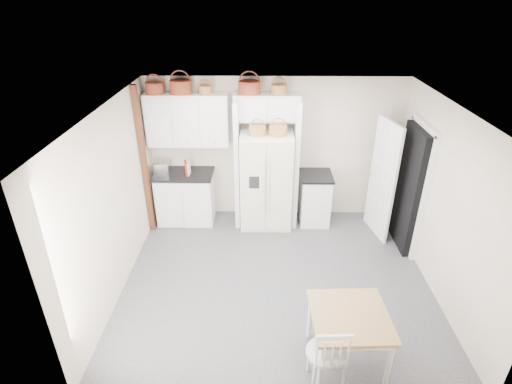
{
  "coord_description": "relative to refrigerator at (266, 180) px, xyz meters",
  "views": [
    {
      "loc": [
        -0.23,
        -4.74,
        3.95
      ],
      "look_at": [
        -0.31,
        0.4,
        1.27
      ],
      "focal_mm": 28.0,
      "sensor_mm": 36.0,
      "label": 1
    }
  ],
  "objects": [
    {
      "name": "floor",
      "position": [
        0.15,
        -1.63,
        -0.87
      ],
      "size": [
        4.5,
        4.5,
        0.0
      ],
      "primitive_type": "plane",
      "color": "#373840",
      "rests_on": "ground"
    },
    {
      "name": "ceiling",
      "position": [
        0.15,
        -1.63,
        1.73
      ],
      "size": [
        4.5,
        4.5,
        0.0
      ],
      "primitive_type": "plane",
      "color": "white",
      "rests_on": "wall_back"
    },
    {
      "name": "wall_back",
      "position": [
        0.15,
        0.37,
        0.43
      ],
      "size": [
        4.5,
        0.0,
        4.5
      ],
      "primitive_type": "plane",
      "rotation": [
        1.57,
        0.0,
        0.0
      ],
      "color": "#CAB199",
      "rests_on": "floor"
    },
    {
      "name": "wall_left",
      "position": [
        -2.1,
        -1.63,
        0.43
      ],
      "size": [
        0.0,
        4.0,
        4.0
      ],
      "primitive_type": "plane",
      "rotation": [
        1.57,
        0.0,
        1.57
      ],
      "color": "#CAB199",
      "rests_on": "floor"
    },
    {
      "name": "wall_right",
      "position": [
        2.4,
        -1.63,
        0.43
      ],
      "size": [
        0.0,
        4.0,
        4.0
      ],
      "primitive_type": "plane",
      "rotation": [
        1.57,
        0.0,
        -1.57
      ],
      "color": "#CAB199",
      "rests_on": "floor"
    },
    {
      "name": "refrigerator",
      "position": [
        0.0,
        0.0,
        0.0
      ],
      "size": [
        0.9,
        0.72,
        1.74
      ],
      "primitive_type": "cube",
      "color": "silver",
      "rests_on": "floor"
    },
    {
      "name": "base_cab_left",
      "position": [
        -1.47,
        0.07,
        -0.41
      ],
      "size": [
        1.0,
        0.63,
        0.93
      ],
      "primitive_type": "cube",
      "color": "white",
      "rests_on": "floor"
    },
    {
      "name": "base_cab_right",
      "position": [
        0.89,
        0.07,
        -0.42
      ],
      "size": [
        0.52,
        0.62,
        0.91
      ],
      "primitive_type": "cube",
      "color": "white",
      "rests_on": "floor"
    },
    {
      "name": "dining_table",
      "position": [
        0.91,
        -3.08,
        -0.51
      ],
      "size": [
        0.89,
        0.89,
        0.71
      ],
      "primitive_type": "cube",
      "rotation": [
        0.0,
        0.0,
        0.05
      ],
      "color": "olive",
      "rests_on": "floor"
    },
    {
      "name": "windsor_chair",
      "position": [
        0.63,
        -3.38,
        -0.4
      ],
      "size": [
        0.48,
        0.44,
        0.94
      ],
      "primitive_type": "cube",
      "rotation": [
        0.0,
        0.0,
        0.05
      ],
      "color": "white",
      "rests_on": "floor"
    },
    {
      "name": "counter_left",
      "position": [
        -1.47,
        0.07,
        0.08
      ],
      "size": [
        1.04,
        0.67,
        0.04
      ],
      "primitive_type": "cube",
      "color": "black",
      "rests_on": "base_cab_left"
    },
    {
      "name": "counter_right",
      "position": [
        0.89,
        0.07,
        0.06
      ],
      "size": [
        0.56,
        0.66,
        0.04
      ],
      "primitive_type": "cube",
      "color": "black",
      "rests_on": "base_cab_right"
    },
    {
      "name": "toaster",
      "position": [
        -1.87,
        0.07,
        0.19
      ],
      "size": [
        0.28,
        0.17,
        0.19
      ],
      "primitive_type": "cube",
      "rotation": [
        0.0,
        0.0,
        0.07
      ],
      "color": "silver",
      "rests_on": "counter_left"
    },
    {
      "name": "cookbook_red",
      "position": [
        -1.41,
        -0.01,
        0.22
      ],
      "size": [
        0.08,
        0.17,
        0.25
      ],
      "primitive_type": "cube",
      "rotation": [
        0.0,
        0.0,
        0.26
      ],
      "color": "maroon",
      "rests_on": "counter_left"
    },
    {
      "name": "cookbook_cream",
      "position": [
        -1.36,
        -0.01,
        0.21
      ],
      "size": [
        0.04,
        0.15,
        0.22
      ],
      "primitive_type": "cube",
      "rotation": [
        0.0,
        0.0,
        -0.07
      ],
      "color": "silver",
      "rests_on": "counter_left"
    },
    {
      "name": "basket_upper_a",
      "position": [
        -1.85,
        0.2,
        1.57
      ],
      "size": [
        0.31,
        0.31,
        0.17
      ],
      "primitive_type": "cylinder",
      "color": "brown",
      "rests_on": "upper_cabinet"
    },
    {
      "name": "basket_upper_b",
      "position": [
        -1.42,
        0.2,
        1.59
      ],
      "size": [
        0.36,
        0.36,
        0.21
      ],
      "primitive_type": "cylinder",
      "color": "brown",
      "rests_on": "upper_cabinet"
    },
    {
      "name": "basket_upper_c",
      "position": [
        -1.02,
        0.2,
        1.54
      ],
      "size": [
        0.22,
        0.22,
        0.13
      ],
      "primitive_type": "cylinder",
      "color": "brown",
      "rests_on": "upper_cabinet"
    },
    {
      "name": "basket_bridge_a",
      "position": [
        -0.3,
        0.2,
        1.58
      ],
      "size": [
        0.36,
        0.36,
        0.21
      ],
      "primitive_type": "cylinder",
      "color": "brown",
      "rests_on": "bridge_cabinet"
    },
    {
      "name": "basket_bridge_b",
      "position": [
        0.19,
        0.2,
        1.55
      ],
      "size": [
        0.27,
        0.27,
        0.15
      ],
      "primitive_type": "cylinder",
      "color": "brown",
      "rests_on": "bridge_cabinet"
    },
    {
      "name": "basket_fridge_a",
      "position": [
        -0.16,
        -0.1,
        0.95
      ],
      "size": [
        0.28,
        0.28,
        0.15
      ],
      "primitive_type": "cylinder",
      "color": "brown",
      "rests_on": "refrigerator"
    },
    {
      "name": "basket_fridge_b",
      "position": [
        0.18,
        -0.1,
        0.95
      ],
      "size": [
        0.3,
        0.3,
        0.16
      ],
      "primitive_type": "cylinder",
      "color": "brown",
      "rests_on": "refrigerator"
    },
    {
      "name": "upper_cabinet",
      "position": [
        -1.35,
        0.2,
        1.03
      ],
      "size": [
        1.4,
        0.34,
        0.9
      ],
      "primitive_type": "cube",
      "color": "white",
      "rests_on": "wall_back"
    },
    {
      "name": "bridge_cabinet",
      "position": [
        -0.0,
        0.2,
        1.25
      ],
      "size": [
        1.12,
        0.34,
        0.45
      ],
      "primitive_type": "cube",
      "color": "white",
      "rests_on": "wall_back"
    },
    {
      "name": "fridge_panel_left",
      "position": [
        -0.51,
        0.07,
        0.28
      ],
      "size": [
        0.08,
        0.6,
        2.3
      ],
      "primitive_type": "cube",
      "color": "white",
      "rests_on": "floor"
    },
    {
      "name": "fridge_panel_right",
      "position": [
        0.51,
        0.07,
        0.28
      ],
      "size": [
        0.08,
        0.6,
        2.3
      ],
      "primitive_type": "cube",
      "color": "white",
      "rests_on": "floor"
    },
    {
      "name": "trim_post",
      "position": [
        -2.05,
        -0.28,
        0.43
      ],
      "size": [
        0.09,
        0.09,
        2.6
      ],
      "primitive_type": "cube",
      "color": "#3E1F0E",
      "rests_on": "floor"
    },
    {
      "name": "doorway_void",
      "position": [
        2.31,
        -0.63,
        0.15
      ],
      "size": [
        0.18,
        0.85,
        2.05
      ],
      "primitive_type": "cube",
      "color": "black",
      "rests_on": "floor"
    },
    {
      "name": "door_slab",
      "position": [
        1.95,
        -0.29,
        0.15
      ],
      "size": [
        0.21,
        0.79,
        2.05
      ],
      "primitive_type": "cube",
      "rotation": [
        0.0,
        0.0,
        -1.36
      ],
      "color": "white",
      "rests_on": "floor"
    }
  ]
}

